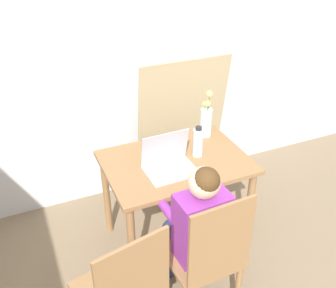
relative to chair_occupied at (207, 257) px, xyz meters
The scene contains 8 objects.
wall_back 1.64m from the chair_occupied, 85.41° to the left, with size 6.40×0.05×2.50m.
dining_table 0.67m from the chair_occupied, 81.12° to the left, with size 0.96×0.68×0.71m.
chair_occupied is the anchor object (origin of this frame).
person_seated 0.21m from the chair_occupied, 92.70° to the left, with size 0.32×0.43×1.05m.
laptop 0.65m from the chair_occupied, 88.24° to the left, with size 0.33×0.25×0.24m.
flower_vase 1.05m from the chair_occupied, 63.08° to the left, with size 0.09×0.09×0.35m.
water_bottle 0.78m from the chair_occupied, 67.93° to the left, with size 0.07×0.07×0.22m.
cardboard_panel 1.38m from the chair_occupied, 70.95° to the left, with size 0.78×0.18×1.19m.
Camera 1 is at (-0.94, -0.56, 2.17)m, focal length 42.00 mm.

